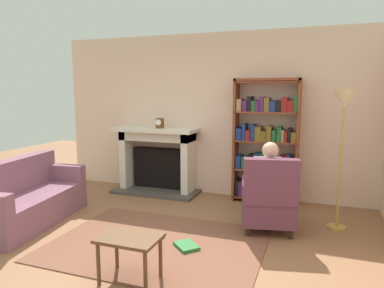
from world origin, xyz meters
The scene contains 12 objects.
ground centered at (0.00, 0.00, 0.00)m, with size 14.00×14.00×0.00m, color #926242.
back_wall centered at (0.00, 2.55, 1.35)m, with size 5.60×0.10×2.70m, color beige.
area_rug centered at (0.00, 0.30, 0.01)m, with size 2.40×1.80×0.01m, color brown.
fireplace centered at (-0.93, 2.30, 0.60)m, with size 1.47×0.64×1.13m.
mantel_clock centered at (-0.84, 2.20, 1.22)m, with size 0.14×0.14×0.17m.
bookshelf centered at (0.92, 2.33, 0.93)m, with size 1.00×0.32×1.95m.
armchair_reading centered at (1.15, 1.09, 0.42)m, with size 0.76×0.75×0.97m.
seated_reader centered at (1.13, 1.21, 0.62)m, with size 0.44×0.58×1.14m.
sofa_floral centered at (-1.93, 0.31, 0.32)m, with size 0.93×1.78×0.85m.
side_table centered at (0.10, -0.50, 0.37)m, with size 0.56×0.39×0.43m.
scattered_books centered at (0.13, 0.36, 0.03)m, with size 0.85×0.38×0.04m.
floor_lamp centered at (1.97, 1.52, 1.51)m, with size 0.32×0.32×1.78m.
Camera 1 is at (1.68, -3.17, 1.75)m, focal length 32.84 mm.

